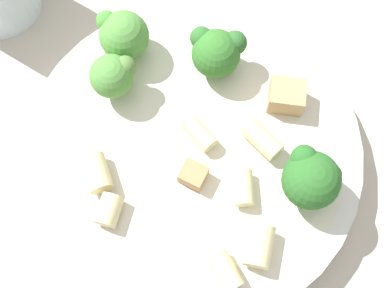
{
  "coord_description": "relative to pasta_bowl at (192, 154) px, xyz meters",
  "views": [
    {
      "loc": [
        0.07,
        -0.1,
        0.39
      ],
      "look_at": [
        0.0,
        0.0,
        0.04
      ],
      "focal_mm": 50.0,
      "sensor_mm": 36.0,
      "label": 1
    }
  ],
  "objects": [
    {
      "name": "rigatoni_0",
      "position": [
        0.0,
        0.01,
        0.02
      ],
      "size": [
        0.03,
        0.02,
        0.01
      ],
      "primitive_type": "cylinder",
      "rotation": [
        1.57,
        0.0,
        1.3
      ],
      "color": "beige",
      "rests_on": "pasta_bowl"
    },
    {
      "name": "rigatoni_4",
      "position": [
        0.08,
        -0.03,
        0.02
      ],
      "size": [
        0.03,
        0.03,
        0.02
      ],
      "primitive_type": "cylinder",
      "rotation": [
        1.57,
        0.0,
        0.38
      ],
      "color": "beige",
      "rests_on": "pasta_bowl"
    },
    {
      "name": "rigatoni_1",
      "position": [
        0.05,
        -0.01,
        0.02
      ],
      "size": [
        0.03,
        0.03,
        0.01
      ],
      "primitive_type": "cylinder",
      "rotation": [
        1.57,
        0.0,
        0.64
      ],
      "color": "beige",
      "rests_on": "pasta_bowl"
    },
    {
      "name": "rigatoni_2",
      "position": [
        -0.02,
        -0.07,
        0.02
      ],
      "size": [
        0.02,
        0.02,
        0.02
      ],
      "primitive_type": "cylinder",
      "rotation": [
        1.57,
        0.0,
        0.33
      ],
      "color": "beige",
      "rests_on": "pasta_bowl"
    },
    {
      "name": "broccoli_floret_2",
      "position": [
        0.08,
        0.02,
        0.04
      ],
      "size": [
        0.04,
        0.04,
        0.05
      ],
      "color": "#84AD60",
      "rests_on": "pasta_bowl"
    },
    {
      "name": "broccoli_floret_1",
      "position": [
        -0.02,
        0.06,
        0.03
      ],
      "size": [
        0.04,
        0.04,
        0.04
      ],
      "color": "#84AD60",
      "rests_on": "pasta_bowl"
    },
    {
      "name": "ground_plane",
      "position": [
        0.0,
        0.0,
        -0.02
      ],
      "size": [
        2.0,
        2.0,
        0.0
      ],
      "primitive_type": "plane",
      "color": "#BCB29E"
    },
    {
      "name": "rigatoni_5",
      "position": [
        0.07,
        -0.06,
        0.02
      ],
      "size": [
        0.03,
        0.02,
        0.01
      ],
      "primitive_type": "cylinder",
      "rotation": [
        1.57,
        0.0,
        1.12
      ],
      "color": "beige",
      "rests_on": "pasta_bowl"
    },
    {
      "name": "chicken_chunk_1",
      "position": [
        0.01,
        -0.02,
        0.02
      ],
      "size": [
        0.02,
        0.02,
        0.01
      ],
      "primitive_type": "cube",
      "rotation": [
        0.0,
        0.0,
        0.14
      ],
      "color": "tan",
      "rests_on": "pasta_bowl"
    },
    {
      "name": "broccoli_floret_0",
      "position": [
        -0.07,
        0.01,
        0.03
      ],
      "size": [
        0.03,
        0.04,
        0.04
      ],
      "color": "#9EC175",
      "rests_on": "pasta_bowl"
    },
    {
      "name": "rigatoni_3",
      "position": [
        -0.04,
        -0.05,
        0.02
      ],
      "size": [
        0.03,
        0.03,
        0.02
      ],
      "primitive_type": "cylinder",
      "rotation": [
        1.57,
        0.0,
        0.93
      ],
      "color": "beige",
      "rests_on": "pasta_bowl"
    },
    {
      "name": "broccoli_floret_3",
      "position": [
        -0.09,
        0.04,
        0.03
      ],
      "size": [
        0.04,
        0.04,
        0.04
      ],
      "color": "#84AD60",
      "rests_on": "pasta_bowl"
    },
    {
      "name": "rigatoni_6",
      "position": [
        0.04,
        0.03,
        0.02
      ],
      "size": [
        0.03,
        0.02,
        0.01
      ],
      "primitive_type": "cylinder",
      "rotation": [
        1.57,
        0.0,
        1.36
      ],
      "color": "beige",
      "rests_on": "pasta_bowl"
    },
    {
      "name": "chicken_chunk_0",
      "position": [
        0.04,
        0.07,
        0.02
      ],
      "size": [
        0.03,
        0.03,
        0.02
      ],
      "primitive_type": "cube",
      "rotation": [
        0.0,
        0.0,
        0.46
      ],
      "color": "tan",
      "rests_on": "pasta_bowl"
    },
    {
      "name": "pasta_bowl",
      "position": [
        0.0,
        0.0,
        0.0
      ],
      "size": [
        0.25,
        0.25,
        0.03
      ],
      "color": "silver",
      "rests_on": "ground_plane"
    }
  ]
}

